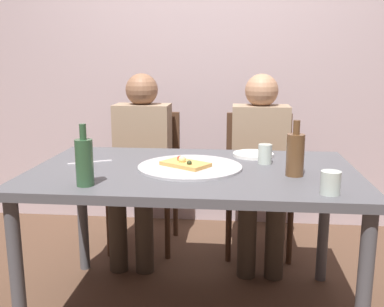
# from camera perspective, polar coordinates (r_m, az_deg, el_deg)

# --- Properties ---
(back_wall) EXTENTS (6.00, 0.10, 2.60)m
(back_wall) POSITION_cam_1_polar(r_m,az_deg,el_deg) (3.40, 2.44, 12.76)
(back_wall) COLOR #B29EA3
(back_wall) RESTS_ON ground_plane
(dining_table) EXTENTS (1.53, 0.93, 0.75)m
(dining_table) POSITION_cam_1_polar(r_m,az_deg,el_deg) (2.13, 0.17, -3.95)
(dining_table) COLOR #4C4C51
(dining_table) RESTS_ON ground_plane
(pizza_tray) EXTENTS (0.50, 0.50, 0.01)m
(pizza_tray) POSITION_cam_1_polar(r_m,az_deg,el_deg) (2.11, -0.27, -1.73)
(pizza_tray) COLOR #ADADB2
(pizza_tray) RESTS_ON dining_table
(pizza_slice_last) EXTENTS (0.26, 0.23, 0.05)m
(pizza_slice_last) POSITION_cam_1_polar(r_m,az_deg,el_deg) (2.10, -0.90, -1.31)
(pizza_slice_last) COLOR tan
(pizza_slice_last) RESTS_ON pizza_tray
(wine_bottle) EXTENTS (0.08, 0.08, 0.25)m
(wine_bottle) POSITION_cam_1_polar(r_m,az_deg,el_deg) (2.01, 13.16, -0.05)
(wine_bottle) COLOR brown
(wine_bottle) RESTS_ON dining_table
(beer_bottle) EXTENTS (0.07, 0.07, 0.26)m
(beer_bottle) POSITION_cam_1_polar(r_m,az_deg,el_deg) (1.85, -13.69, -0.98)
(beer_bottle) COLOR #2D5133
(beer_bottle) RESTS_ON dining_table
(tumbler_near) EXTENTS (0.08, 0.08, 0.09)m
(tumbler_near) POSITION_cam_1_polar(r_m,az_deg,el_deg) (1.78, 17.40, -3.62)
(tumbler_near) COLOR #B7C6BC
(tumbler_near) RESTS_ON dining_table
(tumbler_far) EXTENTS (0.07, 0.07, 0.10)m
(tumbler_far) POSITION_cam_1_polar(r_m,az_deg,el_deg) (2.22, 9.38, -0.07)
(tumbler_far) COLOR #B7C6BC
(tumbler_far) RESTS_ON dining_table
(plate_stack) EXTENTS (0.22, 0.22, 0.02)m
(plate_stack) POSITION_cam_1_polar(r_m,az_deg,el_deg) (2.39, 7.88, -0.14)
(plate_stack) COLOR white
(plate_stack) RESTS_ON dining_table
(table_knife) EXTENTS (0.20, 0.12, 0.01)m
(table_knife) POSITION_cam_1_polar(r_m,az_deg,el_deg) (2.27, -12.99, -1.12)
(table_knife) COLOR #B7B7BC
(table_knife) RESTS_ON dining_table
(chair_left) EXTENTS (0.44, 0.44, 0.90)m
(chair_left) POSITION_cam_1_polar(r_m,az_deg,el_deg) (3.05, -6.00, -2.12)
(chair_left) COLOR #472D1E
(chair_left) RESTS_ON ground_plane
(chair_right) EXTENTS (0.44, 0.44, 0.90)m
(chair_right) POSITION_cam_1_polar(r_m,az_deg,el_deg) (3.00, 8.56, -2.47)
(chair_right) COLOR #472D1E
(chair_right) RESTS_ON ground_plane
(guest_in_sweater) EXTENTS (0.36, 0.56, 1.17)m
(guest_in_sweater) POSITION_cam_1_polar(r_m,az_deg,el_deg) (2.88, -6.66, -0.39)
(guest_in_sweater) COLOR #937A60
(guest_in_sweater) RESTS_ON ground_plane
(guest_in_beanie) EXTENTS (0.36, 0.56, 1.17)m
(guest_in_beanie) POSITION_cam_1_polar(r_m,az_deg,el_deg) (2.82, 8.78, -0.72)
(guest_in_beanie) COLOR #937A60
(guest_in_beanie) RESTS_ON ground_plane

